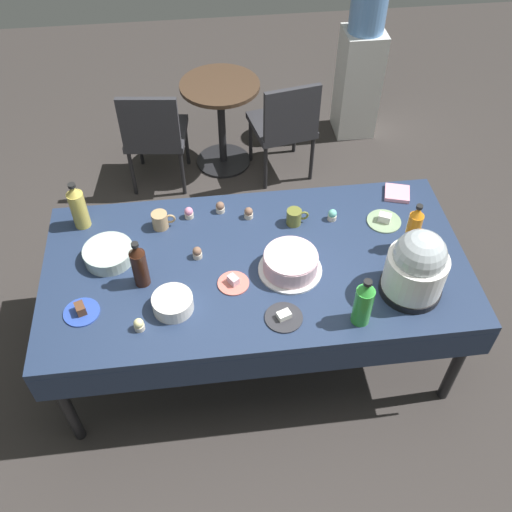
{
  "coord_description": "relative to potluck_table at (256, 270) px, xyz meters",
  "views": [
    {
      "loc": [
        -0.24,
        -1.97,
        2.95
      ],
      "look_at": [
        0.0,
        0.0,
        0.8
      ],
      "focal_mm": 40.1,
      "sensor_mm": 36.0,
      "label": 1
    }
  ],
  "objects": [
    {
      "name": "dessert_plate_sage",
      "position": [
        0.74,
        0.22,
        0.07
      ],
      "size": [
        0.19,
        0.19,
        0.05
      ],
      "color": "#8CA87F",
      "rests_on": "potluck_table"
    },
    {
      "name": "dessert_plate_charcoal",
      "position": [
        0.09,
        -0.37,
        0.07
      ],
      "size": [
        0.18,
        0.18,
        0.04
      ],
      "color": "#2D2D33",
      "rests_on": "potluck_table"
    },
    {
      "name": "maroon_chair_right",
      "position": [
        0.41,
        1.61,
        -0.2
      ],
      "size": [
        0.52,
        0.52,
        0.85
      ],
      "color": "#333338",
      "rests_on": "ground"
    },
    {
      "name": "ground",
      "position": [
        0.0,
        0.0,
        -0.69
      ],
      "size": [
        9.0,
        9.0,
        0.0
      ],
      "primitive_type": "plane",
      "color": "#383330"
    },
    {
      "name": "coffee_mug_olive",
      "position": [
        0.25,
        0.27,
        0.11
      ],
      "size": [
        0.12,
        0.08,
        0.09
      ],
      "color": "olive",
      "rests_on": "potluck_table"
    },
    {
      "name": "round_cafe_table",
      "position": [
        -0.05,
        1.83,
        -0.19
      ],
      "size": [
        0.6,
        0.6,
        0.72
      ],
      "color": "#473323",
      "rests_on": "ground"
    },
    {
      "name": "coffee_mug_tan",
      "position": [
        -0.48,
        0.33,
        0.11
      ],
      "size": [
        0.13,
        0.09,
        0.1
      ],
      "color": "tan",
      "rests_on": "potluck_table"
    },
    {
      "name": "cupcake_mint",
      "position": [
        0.46,
        0.27,
        0.09
      ],
      "size": [
        0.05,
        0.05,
        0.07
      ],
      "color": "beige",
      "rests_on": "potluck_table"
    },
    {
      "name": "frosted_layer_cake",
      "position": [
        0.17,
        -0.07,
        0.12
      ],
      "size": [
        0.33,
        0.33,
        0.12
      ],
      "color": "silver",
      "rests_on": "potluck_table"
    },
    {
      "name": "dessert_plate_coral",
      "position": [
        -0.13,
        -0.13,
        0.07
      ],
      "size": [
        0.16,
        0.16,
        0.05
      ],
      "color": "#E07266",
      "rests_on": "potluck_table"
    },
    {
      "name": "soda_bottle_cola",
      "position": [
        -0.58,
        -0.06,
        0.19
      ],
      "size": [
        0.08,
        0.08,
        0.28
      ],
      "color": "#33190F",
      "rests_on": "potluck_table"
    },
    {
      "name": "soda_bottle_lime_soda",
      "position": [
        0.45,
        -0.42,
        0.19
      ],
      "size": [
        0.09,
        0.09,
        0.28
      ],
      "color": "green",
      "rests_on": "potluck_table"
    },
    {
      "name": "maroon_chair_left",
      "position": [
        -0.56,
        1.61,
        -0.2
      ],
      "size": [
        0.49,
        0.49,
        0.85
      ],
      "color": "#333338",
      "rests_on": "ground"
    },
    {
      "name": "cupcake_rose",
      "position": [
        -0.3,
        0.08,
        0.09
      ],
      "size": [
        0.05,
        0.05,
        0.07
      ],
      "color": "beige",
      "rests_on": "potluck_table"
    },
    {
      "name": "soda_bottle_orange_juice",
      "position": [
        0.82,
        0.01,
        0.2
      ],
      "size": [
        0.07,
        0.07,
        0.3
      ],
      "color": "orange",
      "rests_on": "potluck_table"
    },
    {
      "name": "soda_bottle_ginger_ale",
      "position": [
        -0.91,
        0.4,
        0.2
      ],
      "size": [
        0.09,
        0.09,
        0.29
      ],
      "color": "gold",
      "rests_on": "potluck_table"
    },
    {
      "name": "dessert_plate_cobalt",
      "position": [
        -0.87,
        -0.22,
        0.08
      ],
      "size": [
        0.18,
        0.18,
        0.06
      ],
      "color": "#2D4CB2",
      "rests_on": "potluck_table"
    },
    {
      "name": "slow_cooker",
      "position": [
        0.73,
        -0.28,
        0.24
      ],
      "size": [
        0.31,
        0.31,
        0.38
      ],
      "color": "black",
      "rests_on": "potluck_table"
    },
    {
      "name": "cupcake_cocoa",
      "position": [
        -0.59,
        -0.35,
        0.09
      ],
      "size": [
        0.05,
        0.05,
        0.07
      ],
      "color": "beige",
      "rests_on": "potluck_table"
    },
    {
      "name": "glass_salad_bowl",
      "position": [
        -0.75,
        0.12,
        0.1
      ],
      "size": [
        0.26,
        0.26,
        0.07
      ],
      "primitive_type": "cylinder",
      "color": "#B2C6BC",
      "rests_on": "potluck_table"
    },
    {
      "name": "water_cooler",
      "position": [
        1.11,
        2.16,
        -0.1
      ],
      "size": [
        0.32,
        0.32,
        1.24
      ],
      "color": "silver",
      "rests_on": "ground"
    },
    {
      "name": "paper_napkin_stack",
      "position": [
        0.88,
        0.43,
        0.07
      ],
      "size": [
        0.17,
        0.17,
        0.02
      ],
      "primitive_type": "cube",
      "rotation": [
        0.0,
        0.0,
        -0.3
      ],
      "color": "pink",
      "rests_on": "potluck_table"
    },
    {
      "name": "cupcake_berry",
      "position": [
        -0.15,
        0.41,
        0.09
      ],
      "size": [
        0.05,
        0.05,
        0.07
      ],
      "color": "beige",
      "rests_on": "potluck_table"
    },
    {
      "name": "cupcake_vanilla",
      "position": [
        0.0,
        0.35,
        0.09
      ],
      "size": [
        0.05,
        0.05,
        0.07
      ],
      "color": "beige",
      "rests_on": "potluck_table"
    },
    {
      "name": "potluck_table",
      "position": [
        0.0,
        0.0,
        0.0
      ],
      "size": [
        2.2,
        1.1,
        0.75
      ],
      "color": "navy",
      "rests_on": "ground"
    },
    {
      "name": "cupcake_lemon",
      "position": [
        -0.33,
        0.39,
        0.09
      ],
      "size": [
        0.05,
        0.05,
        0.07
      ],
      "color": "beige",
      "rests_on": "potluck_table"
    },
    {
      "name": "ceramic_snack_bowl",
      "position": [
        -0.43,
        -0.25,
        0.1
      ],
      "size": [
        0.2,
        0.2,
        0.08
      ],
      "primitive_type": "cylinder",
      "color": "silver",
      "rests_on": "potluck_table"
    }
  ]
}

